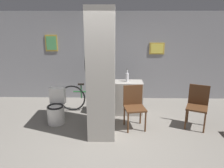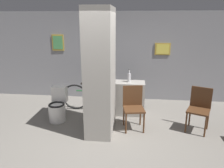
{
  "view_description": "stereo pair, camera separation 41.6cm",
  "coord_description": "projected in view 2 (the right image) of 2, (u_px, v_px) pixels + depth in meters",
  "views": [
    {
      "loc": [
        0.32,
        -3.86,
        2.35
      ],
      "look_at": [
        0.22,
        0.9,
        0.95
      ],
      "focal_mm": 35.0,
      "sensor_mm": 36.0,
      "label": 1
    },
    {
      "loc": [
        0.73,
        -3.84,
        2.35
      ],
      "look_at": [
        0.22,
        0.9,
        0.95
      ],
      "focal_mm": 35.0,
      "sensor_mm": 36.0,
      "label": 2
    }
  ],
  "objects": [
    {
      "name": "bottle_tall",
      "position": [
        129.0,
        77.0,
        5.45
      ],
      "size": [
        0.08,
        0.08,
        0.34
      ],
      "color": "silver",
      "rests_on": "counter_shelf"
    },
    {
      "name": "ground_plane",
      "position": [
        96.0,
        141.0,
        4.39
      ],
      "size": [
        14.0,
        14.0,
        0.0
      ],
      "primitive_type": "plane",
      "color": "slate"
    },
    {
      "name": "counter_shelf",
      "position": [
        123.0,
        98.0,
        5.61
      ],
      "size": [
        1.1,
        0.44,
        0.85
      ],
      "color": "gray",
      "rests_on": "ground_plane"
    },
    {
      "name": "wall_back",
      "position": [
        111.0,
        56.0,
        6.54
      ],
      "size": [
        8.0,
        0.09,
        2.6
      ],
      "color": "gray",
      "rests_on": "ground_plane"
    },
    {
      "name": "chair_by_doorway",
      "position": [
        199.0,
        107.0,
        4.74
      ],
      "size": [
        0.58,
        0.58,
        0.95
      ],
      "rotation": [
        0.0,
        0.0,
        -0.42
      ],
      "color": "#4C2D19",
      "rests_on": "ground_plane"
    },
    {
      "name": "pillar_center",
      "position": [
        100.0,
        73.0,
        4.5
      ],
      "size": [
        0.57,
        1.0,
        2.6
      ],
      "color": "gray",
      "rests_on": "ground_plane"
    },
    {
      "name": "chair_near_pillar",
      "position": [
        133.0,
        105.0,
        4.83
      ],
      "size": [
        0.51,
        0.51,
        0.95
      ],
      "rotation": [
        0.0,
        0.0,
        0.18
      ],
      "color": "#4C2D19",
      "rests_on": "ground_plane"
    },
    {
      "name": "bicycle",
      "position": [
        93.0,
        97.0,
        5.84
      ],
      "size": [
        1.7,
        0.42,
        0.76
      ],
      "color": "black",
      "rests_on": "ground_plane"
    },
    {
      "name": "toilet",
      "position": [
        58.0,
        107.0,
        5.26
      ],
      "size": [
        0.4,
        0.56,
        0.8
      ],
      "color": "white",
      "rests_on": "ground_plane"
    }
  ]
}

